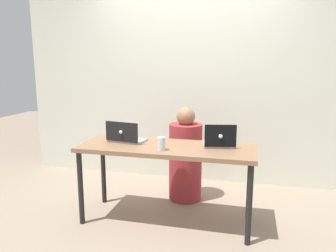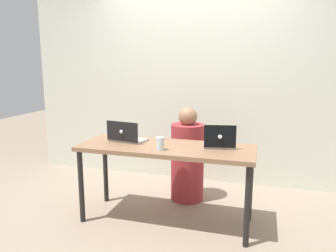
# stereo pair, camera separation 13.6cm
# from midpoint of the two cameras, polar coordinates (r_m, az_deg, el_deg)

# --- Properties ---
(ground_plane) EXTENTS (12.00, 12.00, 0.00)m
(ground_plane) POSITION_cam_midpoint_polar(r_m,az_deg,el_deg) (3.36, 0.91, -16.09)
(ground_plane) COLOR gray
(back_wall) EXTENTS (4.50, 0.10, 2.68)m
(back_wall) POSITION_cam_midpoint_polar(r_m,az_deg,el_deg) (4.24, 5.69, 8.42)
(back_wall) COLOR silver
(back_wall) RESTS_ON ground
(desk) EXTENTS (1.66, 0.60, 0.76)m
(desk) POSITION_cam_midpoint_polar(r_m,az_deg,el_deg) (3.11, 0.94, -4.88)
(desk) COLOR #8A6447
(desk) RESTS_ON ground
(person_at_center) EXTENTS (0.43, 0.43, 1.05)m
(person_at_center) POSITION_cam_midpoint_polar(r_m,az_deg,el_deg) (3.68, 4.46, -5.77)
(person_at_center) COLOR #9D2F34
(person_at_center) RESTS_ON ground
(laptop_back_left) EXTENTS (0.39, 0.28, 0.21)m
(laptop_back_left) POSITION_cam_midpoint_polar(r_m,az_deg,el_deg) (3.27, -6.10, -1.89)
(laptop_back_left) COLOR #B7B4B4
(laptop_back_left) RESTS_ON desk
(laptop_back_right) EXTENTS (0.33, 0.29, 0.22)m
(laptop_back_right) POSITION_cam_midpoint_polar(r_m,az_deg,el_deg) (3.07, 10.17, -2.80)
(laptop_back_right) COLOR #B6B3BA
(laptop_back_right) RESTS_ON desk
(water_glass_center) EXTENTS (0.07, 0.07, 0.12)m
(water_glass_center) POSITION_cam_midpoint_polar(r_m,az_deg,el_deg) (2.93, -0.01, -3.25)
(water_glass_center) COLOR silver
(water_glass_center) RESTS_ON desk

